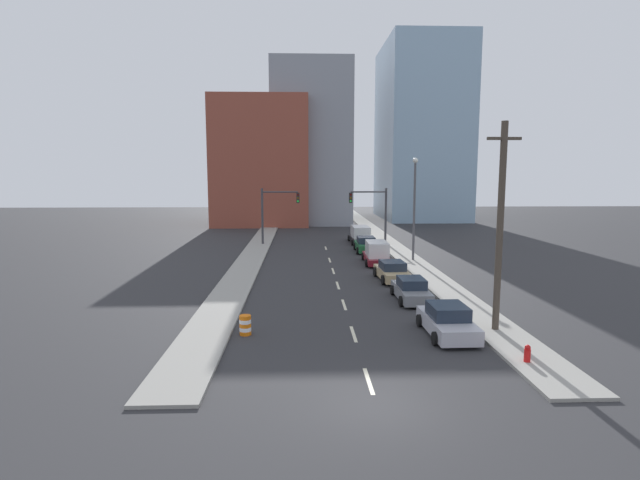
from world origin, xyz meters
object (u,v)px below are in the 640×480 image
Objects in this scene: utility_pole_right_near at (500,227)px; sedan_gray at (411,290)px; box_truck_maroon at (377,253)px; box_truck_black at (360,235)px; traffic_signal_left at (273,208)px; traffic_barrel at (245,325)px; street_lamp at (414,202)px; sedan_green at (366,245)px; traffic_signal_right at (375,208)px; fire_hydrant at (527,355)px; sedan_tan at (392,271)px; sedan_silver at (447,321)px.

sedan_gray is at bearing 114.16° from utility_pole_right_near.
box_truck_black reaches higher than box_truck_maroon.
traffic_signal_left is at bearing -175.35° from box_truck_black.
traffic_signal_left reaches higher than traffic_barrel.
box_truck_black is (-3.34, 11.46, -4.26)m from street_lamp.
traffic_signal_left is 1.35× the size of sedan_green.
traffic_signal_right is at bearing 92.81° from utility_pole_right_near.
street_lamp is at bearing 88.26° from fire_hydrant.
traffic_signal_left is 16.67m from street_lamp.
sedan_tan is (9.59, -18.42, -3.30)m from traffic_signal_left.
traffic_signal_right is 1.30× the size of sedan_tan.
street_lamp is at bearing -79.98° from traffic_signal_right.
traffic_signal_right is 6.43× the size of traffic_barrel.
sedan_gray is 5.74m from sedan_tan.
traffic_signal_left is 30.57m from traffic_barrel.
box_truck_black reaches higher than fire_hydrant.
traffic_barrel is at bearing -179.86° from utility_pole_right_near.
fire_hydrant is (-0.73, -24.05, -4.76)m from street_lamp.
box_truck_black is at bearing 94.20° from fire_hydrant.
utility_pole_right_near is 2.23× the size of sedan_silver.
traffic_signal_right is 18.77m from sedan_tan.
sedan_silver is 31.70m from box_truck_black.
sedan_silver is at bearing -2.42° from traffic_barrel.
street_lamp is 1.66× the size of box_truck_maroon.
traffic_signal_left is at bearing 112.37° from utility_pole_right_near.
fire_hydrant is at bearing -88.13° from traffic_signal_right.
box_truck_maroon is at bearing 99.13° from utility_pole_right_near.
street_lamp is 10.74× the size of fire_hydrant.
sedan_silver is 19.18m from box_truck_maroon.
traffic_barrel is at bearing -109.47° from sedan_green.
street_lamp is at bearing -56.54° from sedan_green.
utility_pole_right_near is at bearing 85.18° from fire_hydrant.
sedan_gray reaches higher than traffic_barrel.
traffic_signal_right is 6.36m from sedan_green.
box_truck_maroon reaches higher than sedan_silver.
traffic_signal_left is at bearing 90.68° from traffic_barrel.
sedan_silver is at bearing -86.69° from box_truck_maroon.
sedan_gray reaches higher than fire_hydrant.
traffic_signal_left is 11.00m from traffic_signal_right.
sedan_green is (9.37, -5.21, -3.26)m from traffic_signal_left.
box_truck_black is (-1.48, 0.91, -3.04)m from traffic_signal_right.
sedan_gray is at bearing -91.69° from sedan_tan.
box_truck_black is (0.04, 12.52, 0.01)m from box_truck_maroon.
box_truck_black is at bearing 73.69° from traffic_barrel.
traffic_signal_left is 21.03m from sedan_tan.
box_truck_maroon reaches higher than sedan_tan.
box_truck_maroon is 1.20× the size of sedan_green.
box_truck_maroon is at bearing -88.81° from sedan_green.
traffic_signal_right is 30.40m from utility_pole_right_near.
fire_hydrant is 0.15× the size of box_truck_maroon.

